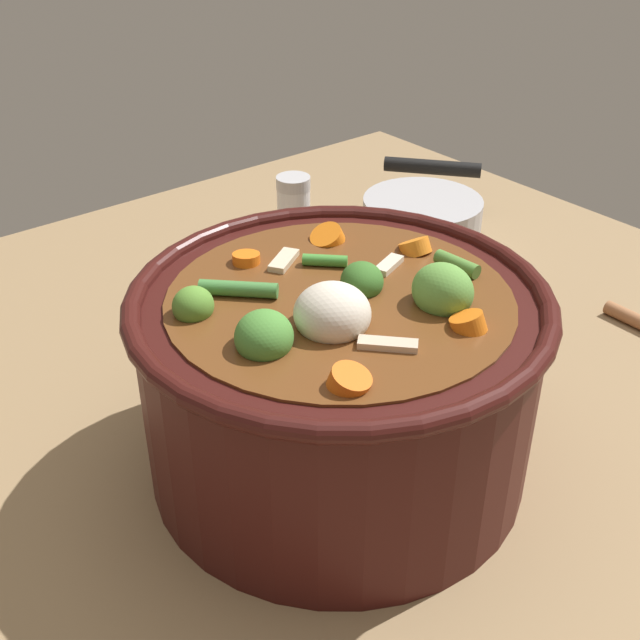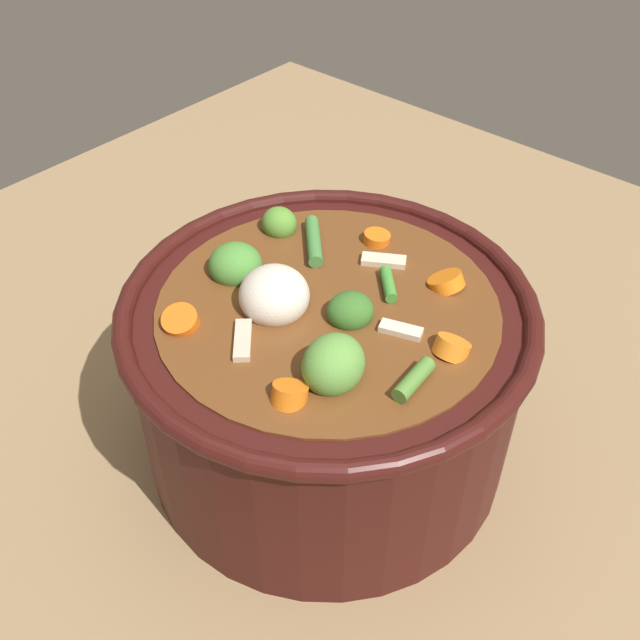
# 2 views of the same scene
# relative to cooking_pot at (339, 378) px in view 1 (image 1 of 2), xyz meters

# --- Properties ---
(ground_plane) EXTENTS (1.10, 1.10, 0.00)m
(ground_plane) POSITION_rel_cooking_pot_xyz_m (0.00, -0.00, -0.08)
(ground_plane) COLOR #8C704C
(cooking_pot) EXTENTS (0.29, 0.29, 0.17)m
(cooking_pot) POSITION_rel_cooking_pot_xyz_m (0.00, 0.00, 0.00)
(cooking_pot) COLOR #38110F
(cooking_pot) RESTS_ON ground_plane
(salt_shaker) EXTENTS (0.04, 0.04, 0.08)m
(salt_shaker) POSITION_rel_cooking_pot_xyz_m (0.33, -0.21, -0.04)
(salt_shaker) COLOR silver
(salt_shaker) RESTS_ON ground_plane
(small_saucepan) EXTENTS (0.20, 0.21, 0.07)m
(small_saucepan) POSITION_rel_cooking_pot_xyz_m (0.21, -0.30, -0.05)
(small_saucepan) COLOR #ADADB2
(small_saucepan) RESTS_ON ground_plane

